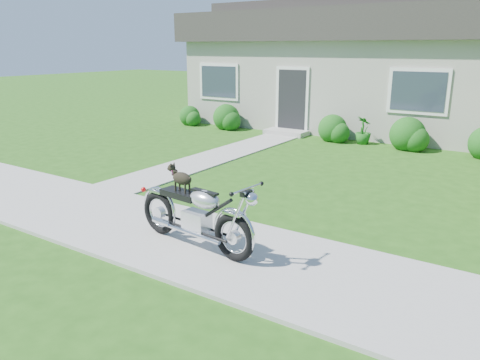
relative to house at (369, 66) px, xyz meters
The scene contains 8 objects.
ground 12.19m from the house, 89.99° to the right, with size 80.00×80.00×0.00m, color #235114.
sidewalk 12.18m from the house, 89.99° to the right, with size 24.00×2.20×0.04m, color #9E9B93.
walkway 7.47m from the house, 102.09° to the right, with size 1.20×8.00×0.03m, color #9E9B93.
house is the anchor object (origin of this frame).
shrub_row 3.92m from the house, 89.42° to the right, with size 10.82×1.00×1.00m.
potted_plant_left 5.45m from the house, 137.99° to the right, with size 0.66×0.57×0.73m, color #1A5015.
potted_plant_right 4.02m from the house, 71.69° to the right, with size 0.47×0.47×0.83m, color #1D631B.
motorcycle_with_dog 12.42m from the house, 81.82° to the right, with size 2.22×0.60×1.15m.
Camera 1 is at (5.71, -5.03, 2.81)m, focal length 35.00 mm.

